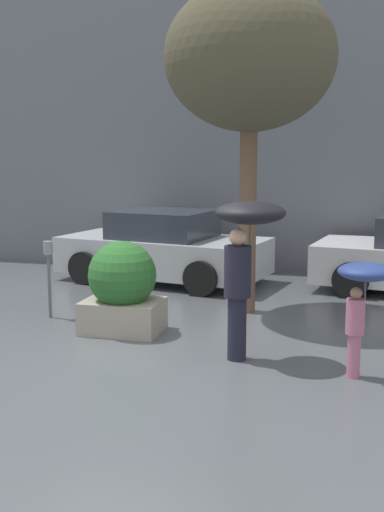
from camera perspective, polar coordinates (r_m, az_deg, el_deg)
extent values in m
plane|color=#51565B|center=(8.00, -5.89, -9.12)|extent=(40.00, 40.00, 0.00)
cube|color=slate|center=(13.88, 3.42, 11.22)|extent=(18.00, 0.30, 6.00)
cube|color=#9E9384|center=(9.12, -6.16, -5.32)|extent=(1.09, 0.79, 0.46)
sphere|color=#286028|center=(8.99, -6.22, -1.69)|extent=(0.96, 0.96, 0.96)
cylinder|color=#1E1E2D|center=(7.86, 4.02, -6.42)|extent=(0.23, 0.23, 0.79)
cylinder|color=#1E1E2D|center=(7.70, 4.08, -1.38)|extent=(0.33, 0.33, 0.62)
sphere|color=tan|center=(7.64, 4.11, 1.70)|extent=(0.21, 0.21, 0.21)
cylinder|color=#4C4C51|center=(7.68, 5.17, 1.35)|extent=(0.02, 0.02, 0.67)
ellipsoid|color=black|center=(7.64, 5.21, 3.85)|extent=(0.85, 0.85, 0.27)
cylinder|color=#B76684|center=(7.51, 14.18, -8.57)|extent=(0.15, 0.15, 0.50)
cylinder|color=#B76684|center=(7.39, 14.32, -5.23)|extent=(0.21, 0.21, 0.40)
sphere|color=#997056|center=(7.33, 14.40, -3.21)|extent=(0.14, 0.14, 0.14)
cylinder|color=#4C4C51|center=(7.31, 15.13, -3.26)|extent=(0.02, 0.02, 0.50)
ellipsoid|color=navy|center=(7.26, 15.21, -1.35)|extent=(0.62, 0.62, 0.20)
cube|color=#B7BCC1|center=(12.59, -2.54, 0.11)|extent=(4.24, 2.55, 0.69)
cube|color=#2D333D|center=(12.51, -2.56, 2.86)|extent=(2.04, 1.87, 0.52)
cylinder|color=black|center=(12.48, -9.51, -1.03)|extent=(0.66, 0.33, 0.63)
cylinder|color=black|center=(14.01, -5.24, 0.17)|extent=(0.66, 0.33, 0.63)
cylinder|color=black|center=(11.28, 0.83, -1.99)|extent=(0.66, 0.33, 0.63)
cylinder|color=black|center=(12.96, 4.19, -0.55)|extent=(0.66, 0.33, 0.63)
cylinder|color=black|center=(11.47, 13.94, -2.08)|extent=(0.66, 0.32, 0.63)
cylinder|color=black|center=(13.26, 15.30, -0.63)|extent=(0.66, 0.32, 0.63)
cylinder|color=brown|center=(10.03, 4.98, 3.98)|extent=(0.27, 0.27, 3.20)
ellipsoid|color=#4C4733|center=(10.09, 5.17, 17.19)|extent=(2.60, 2.60, 2.21)
cylinder|color=#595B60|center=(10.02, -12.56, -2.63)|extent=(0.05, 0.05, 0.98)
cylinder|color=gray|center=(9.92, -12.68, 0.72)|extent=(0.14, 0.14, 0.20)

